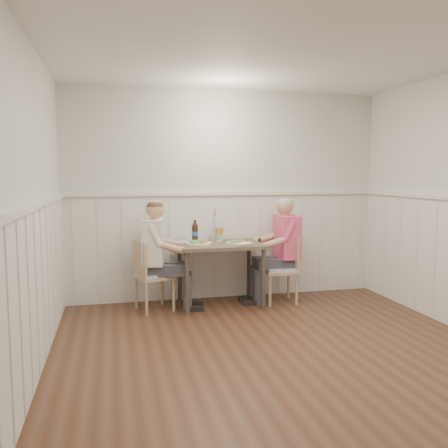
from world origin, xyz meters
name	(u,v)px	position (x,y,z in m)	size (l,w,h in m)	color
ground_plane	(289,363)	(0.00, 0.00, 0.00)	(4.50, 4.50, 0.00)	#4A2918
room_shell	(291,180)	(0.00, 0.00, 1.52)	(4.04, 4.54, 2.60)	silver
wainscot	(264,266)	(0.00, 0.69, 0.69)	(4.00, 4.49, 1.34)	white
dining_table	(220,251)	(-0.17, 1.84, 0.65)	(0.99, 0.70, 0.75)	#50473F
chair_right	(284,267)	(0.62, 1.80, 0.44)	(0.41, 0.41, 0.81)	tan
chair_left	(150,273)	(-0.99, 1.82, 0.44)	(0.48, 0.48, 0.81)	tan
man_in_pink	(283,257)	(0.64, 1.86, 0.55)	(0.60, 0.42, 1.31)	#3F3F47
diner_cream	(157,263)	(-0.92, 1.83, 0.54)	(0.64, 0.45, 1.30)	#3F3F47
plate_man	(236,242)	(0.01, 1.80, 0.77)	(0.24, 0.24, 0.06)	white
plate_diner	(198,242)	(-0.44, 1.82, 0.77)	(0.31, 0.31, 0.08)	white
beer_glass_a	(221,230)	(-0.10, 2.08, 0.87)	(0.07, 0.07, 0.18)	silver
beer_glass_b	(218,230)	(-0.16, 1.99, 0.89)	(0.08, 0.08, 0.21)	silver
beer_bottle	(195,232)	(-0.44, 2.01, 0.87)	(0.08, 0.08, 0.27)	black
rolled_napkin	(244,244)	(0.05, 1.58, 0.77)	(0.19, 0.09, 0.04)	white
grass_vase	(213,225)	(-0.21, 2.08, 0.95)	(0.05, 0.05, 0.44)	silver
gingham_mat	(191,241)	(-0.48, 2.09, 0.75)	(0.37, 0.34, 0.01)	#6B75C0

